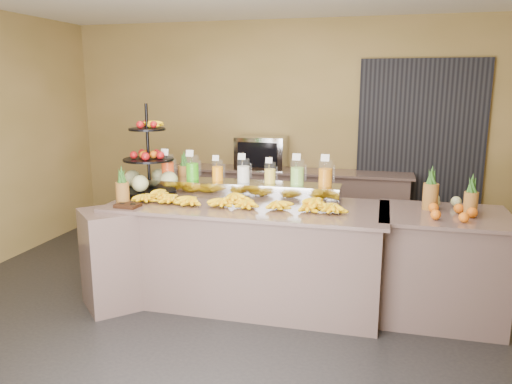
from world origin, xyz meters
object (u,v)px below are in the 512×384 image
at_px(banana_heap, 236,199).
at_px(right_fruit_pile, 449,206).
at_px(oven_warmer, 262,153).
at_px(fruit_stand, 153,172).
at_px(condiment_caddy, 128,205).
at_px(pitcher_tray, 244,190).

distance_m(banana_heap, right_fruit_pile, 1.81).
relative_size(right_fruit_pile, oven_warmer, 0.69).
relative_size(fruit_stand, condiment_caddy, 4.37).
height_order(pitcher_tray, banana_heap, banana_heap).
relative_size(banana_heap, fruit_stand, 2.27).
relative_size(banana_heap, right_fruit_pile, 4.67).
height_order(banana_heap, condiment_caddy, banana_heap).
relative_size(pitcher_tray, fruit_stand, 2.09).
xyz_separation_m(right_fruit_pile, oven_warmer, (-2.07, 1.87, 0.14)).
xyz_separation_m(fruit_stand, right_fruit_pile, (2.74, -0.11, -0.15)).
relative_size(banana_heap, condiment_caddy, 9.91).
bearing_deg(oven_warmer, fruit_stand, -111.96).
height_order(fruit_stand, right_fruit_pile, fruit_stand).
xyz_separation_m(banana_heap, oven_warmer, (-0.26, 2.04, 0.14)).
xyz_separation_m(condiment_caddy, oven_warmer, (0.66, 2.31, 0.19)).
relative_size(banana_heap, oven_warmer, 3.23).
height_order(banana_heap, oven_warmer, oven_warmer).
relative_size(pitcher_tray, oven_warmer, 2.97).
xyz_separation_m(condiment_caddy, right_fruit_pile, (2.72, 0.44, 0.06)).
bearing_deg(pitcher_tray, oven_warmer, 97.82).
distance_m(pitcher_tray, banana_heap, 0.37).
bearing_deg(oven_warmer, condiment_caddy, -106.91).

